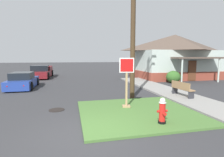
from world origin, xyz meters
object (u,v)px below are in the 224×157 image
object	(u,v)px
fire_hydrant	(162,111)
pickup_truck_maroon	(41,73)
stop_sign	(126,84)
street_bench	(182,88)
parked_sedan_blue	(23,81)
utility_pole	(133,13)
manhole_cover	(57,110)

from	to	relation	value
fire_hydrant	pickup_truck_maroon	bearing A→B (deg)	111.50
stop_sign	street_bench	xyz separation A→B (m)	(3.86, 1.36, -0.59)
fire_hydrant	pickup_truck_maroon	xyz separation A→B (m)	(-6.47, 16.41, 0.10)
parked_sedan_blue	utility_pole	world-z (taller)	utility_pole
stop_sign	utility_pole	xyz separation A→B (m)	(1.01, 2.04, 3.68)
street_bench	utility_pole	bearing A→B (deg)	166.50
pickup_truck_maroon	parked_sedan_blue	bearing A→B (deg)	-92.44
manhole_cover	pickup_truck_maroon	distance (m)	13.93
manhole_cover	street_bench	xyz separation A→B (m)	(7.03, 0.84, 0.58)
fire_hydrant	street_bench	bearing A→B (deg)	47.92
fire_hydrant	street_bench	size ratio (longest dim) A/B	0.56
fire_hydrant	manhole_cover	distance (m)	4.71
fire_hydrant	utility_pole	world-z (taller)	utility_pole
manhole_cover	parked_sedan_blue	xyz separation A→B (m)	(-2.99, 6.66, 0.53)
pickup_truck_maroon	street_bench	size ratio (longest dim) A/B	3.26
fire_hydrant	manhole_cover	size ratio (longest dim) A/B	1.31
stop_sign	fire_hydrant	bearing A→B (deg)	-74.84
manhole_cover	utility_pole	world-z (taller)	utility_pole
parked_sedan_blue	pickup_truck_maroon	world-z (taller)	pickup_truck_maroon
parked_sedan_blue	utility_pole	xyz separation A→B (m)	(7.17, -5.14, 4.32)
fire_hydrant	parked_sedan_blue	world-z (taller)	parked_sedan_blue
fire_hydrant	stop_sign	xyz separation A→B (m)	(-0.61, 2.24, 0.66)
fire_hydrant	utility_pole	size ratio (longest dim) A/B	0.10
manhole_cover	pickup_truck_maroon	xyz separation A→B (m)	(-2.69, 13.65, 0.61)
manhole_cover	street_bench	size ratio (longest dim) A/B	0.43
manhole_cover	utility_pole	xyz separation A→B (m)	(4.18, 1.52, 4.85)
street_bench	utility_pole	world-z (taller)	utility_pole
manhole_cover	street_bench	bearing A→B (deg)	6.80
parked_sedan_blue	pickup_truck_maroon	size ratio (longest dim) A/B	0.77
parked_sedan_blue	street_bench	world-z (taller)	parked_sedan_blue
parked_sedan_blue	pickup_truck_maroon	bearing A→B (deg)	87.56
fire_hydrant	parked_sedan_blue	distance (m)	11.59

